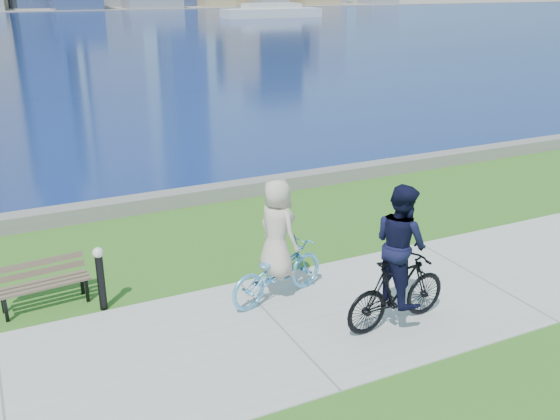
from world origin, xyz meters
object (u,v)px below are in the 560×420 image
at_px(park_bench, 42,280).
at_px(cyclist_man, 399,268).
at_px(cyclist_woman, 277,256).
at_px(bollard_lamp, 100,274).

distance_m(park_bench, cyclist_man, 5.75).
bearing_deg(cyclist_woman, park_bench, 52.34).
relative_size(bollard_lamp, cyclist_woman, 0.53).
height_order(park_bench, cyclist_woman, cyclist_woman).
bearing_deg(cyclist_woman, cyclist_man, -155.75).
bearing_deg(cyclist_woman, bollard_lamp, 56.12).
height_order(bollard_lamp, cyclist_man, cyclist_man).
bearing_deg(bollard_lamp, cyclist_woman, -18.97).
bearing_deg(bollard_lamp, cyclist_man, -32.13).
relative_size(bollard_lamp, cyclist_man, 0.48).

